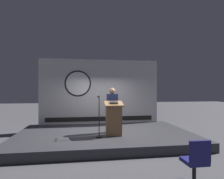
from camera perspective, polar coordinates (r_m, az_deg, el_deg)
name	(u,v)px	position (r m, az deg, el deg)	size (l,w,h in m)	color
ground_plane	(105,140)	(7.33, -2.25, -14.99)	(40.00, 40.00, 0.00)	#4C4C51
stage_platform	(105,136)	(7.29, -2.25, -13.85)	(6.40, 4.00, 0.30)	#333338
banner_display	(100,92)	(8.92, -3.73, -0.65)	(5.57, 0.12, 3.00)	silver
podium	(114,119)	(6.63, 0.52, -8.86)	(0.64, 0.50, 1.19)	olive
speaker_person	(112,110)	(7.06, 0.06, -6.10)	(0.40, 0.26, 1.65)	black
microphone_stand	(99,123)	(6.47, -3.95, -9.97)	(0.24, 0.46, 1.39)	black
audience_chair_left	(196,158)	(4.43, 24.15, -18.49)	(0.44, 0.45, 0.89)	black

